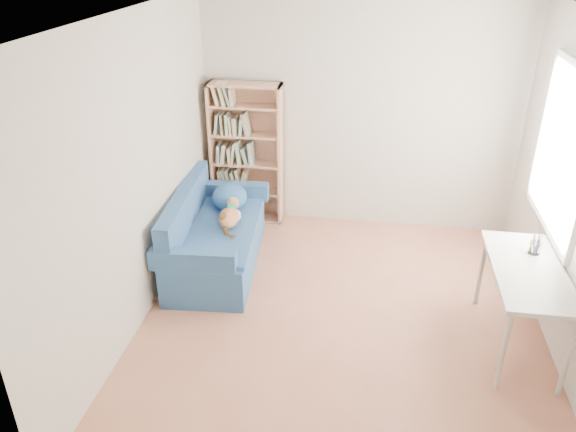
# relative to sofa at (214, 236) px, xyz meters

# --- Properties ---
(ground) EXTENTS (4.00, 4.00, 0.00)m
(ground) POSITION_rel_sofa_xyz_m (1.37, -0.80, -0.32)
(ground) COLOR #A7644B
(ground) RESTS_ON ground
(room_shell) EXTENTS (3.54, 4.04, 2.62)m
(room_shell) POSITION_rel_sofa_xyz_m (1.47, -0.76, 1.32)
(room_shell) COLOR silver
(room_shell) RESTS_ON ground
(sofa) EXTENTS (0.92, 1.72, 0.82)m
(sofa) POSITION_rel_sofa_xyz_m (0.00, 0.00, 0.00)
(sofa) COLOR navy
(sofa) RESTS_ON ground
(bookshelf) EXTENTS (0.82, 0.26, 1.65)m
(bookshelf) POSITION_rel_sofa_xyz_m (0.12, 1.06, 0.45)
(bookshelf) COLOR tan
(bookshelf) RESTS_ON ground
(desk) EXTENTS (0.55, 1.20, 0.75)m
(desk) POSITION_rel_sofa_xyz_m (2.83, -0.88, 0.36)
(desk) COLOR silver
(desk) RESTS_ON ground
(pen_cup) EXTENTS (0.09, 0.09, 0.18)m
(pen_cup) POSITION_rel_sofa_xyz_m (2.92, -0.62, 0.50)
(pen_cup) COLOR white
(pen_cup) RESTS_ON desk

